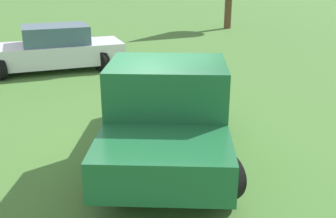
% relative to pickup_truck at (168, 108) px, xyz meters
% --- Properties ---
extents(ground_plane, '(80.00, 80.00, 0.00)m').
position_rel_pickup_truck_xyz_m(ground_plane, '(0.64, -0.03, -0.96)').
color(ground_plane, '#477533').
extents(pickup_truck, '(4.78, 4.96, 1.84)m').
position_rel_pickup_truck_xyz_m(pickup_truck, '(0.00, 0.00, 0.00)').
color(pickup_truck, black).
rests_on(pickup_truck, ground_plane).
extents(sedan_near, '(3.60, 5.07, 1.49)m').
position_rel_pickup_truck_xyz_m(sedan_near, '(7.41, -1.89, -0.27)').
color(sedan_near, black).
rests_on(sedan_near, ground_plane).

